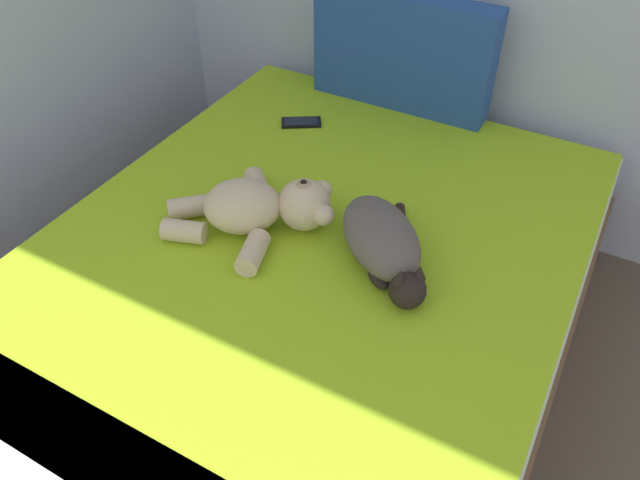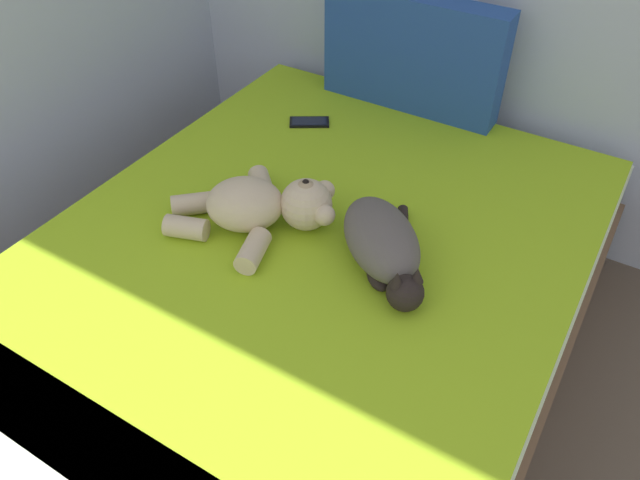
# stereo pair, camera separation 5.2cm
# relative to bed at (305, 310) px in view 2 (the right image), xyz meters

# --- Properties ---
(bed) EXTENTS (1.54, 2.01, 0.51)m
(bed) POSITION_rel_bed_xyz_m (0.00, 0.00, 0.00)
(bed) COLOR brown
(bed) RESTS_ON ground_plane
(patterned_cushion) EXTENTS (0.69, 0.12, 0.42)m
(patterned_cushion) POSITION_rel_bed_xyz_m (-0.10, 0.93, 0.47)
(patterned_cushion) COLOR #264C99
(patterned_cushion) RESTS_ON bed
(cat) EXTENTS (0.38, 0.42, 0.15)m
(cat) POSITION_rel_bed_xyz_m (0.22, 0.07, 0.33)
(cat) COLOR #59514C
(cat) RESTS_ON bed
(teddy_bear) EXTENTS (0.51, 0.41, 0.17)m
(teddy_bear) POSITION_rel_bed_xyz_m (-0.16, 0.03, 0.33)
(teddy_bear) COLOR beige
(teddy_bear) RESTS_ON bed
(cell_phone) EXTENTS (0.16, 0.14, 0.01)m
(cell_phone) POSITION_rel_bed_xyz_m (-0.36, 0.61, 0.27)
(cell_phone) COLOR black
(cell_phone) RESTS_ON bed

